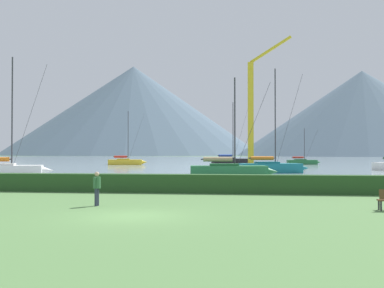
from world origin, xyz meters
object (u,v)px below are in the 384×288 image
object	(u,v)px
sailboat_slip_2	(271,167)
person_standing_walker	(97,186)
sailboat_slip_4	(231,161)
sailboat_slip_8	(6,170)
dock_crane	(252,123)
sailboat_slip_1	(302,162)
sailboat_slip_7	(126,162)
sailboat_slip_9	(230,170)

from	to	relation	value
sailboat_slip_2	person_standing_walker	size ratio (longest dim) A/B	7.93
sailboat_slip_2	sailboat_slip_4	xyz separation A→B (m)	(-6.56, 40.80, 0.01)
sailboat_slip_2	sailboat_slip_4	distance (m)	41.33
sailboat_slip_4	sailboat_slip_2	bearing A→B (deg)	-99.95
sailboat_slip_8	dock_crane	world-z (taller)	dock_crane
sailboat_slip_4	dock_crane	world-z (taller)	dock_crane
sailboat_slip_1	sailboat_slip_2	distance (m)	42.09
sailboat_slip_1	person_standing_walker	bearing A→B (deg)	-111.82
sailboat_slip_2	dock_crane	distance (m)	8.57
person_standing_walker	dock_crane	xyz separation A→B (m)	(7.84, 42.45, 5.67)
sailboat_slip_8	sailboat_slip_2	bearing A→B (deg)	3.23
sailboat_slip_7	sailboat_slip_9	distance (m)	50.65
sailboat_slip_2	person_standing_walker	bearing A→B (deg)	-119.33
sailboat_slip_2	sailboat_slip_9	distance (m)	12.32
sailboat_slip_2	person_standing_walker	xyz separation A→B (m)	(-10.17, -36.69, 0.22)
sailboat_slip_2	sailboat_slip_8	size ratio (longest dim) A/B	1.02
sailboat_slip_1	sailboat_slip_2	xyz separation A→B (m)	(-8.59, -41.20, 0.17)
sailboat_slip_7	sailboat_slip_1	bearing A→B (deg)	-0.97
sailboat_slip_1	sailboat_slip_8	distance (m)	64.80
sailboat_slip_4	person_standing_walker	distance (m)	77.58
sailboat_slip_2	sailboat_slip_7	world-z (taller)	sailboat_slip_2
person_standing_walker	dock_crane	distance (m)	43.54
sailboat_slip_2	dock_crane	world-z (taller)	dock_crane
sailboat_slip_4	dock_crane	size ratio (longest dim) A/B	0.72
sailboat_slip_8	person_standing_walker	world-z (taller)	sailboat_slip_8
sailboat_slip_1	sailboat_slip_7	world-z (taller)	sailboat_slip_7
dock_crane	sailboat_slip_1	bearing A→B (deg)	72.89
sailboat_slip_8	dock_crane	bearing A→B (deg)	14.58
sailboat_slip_4	dock_crane	bearing A→B (deg)	-102.19
sailboat_slip_2	person_standing_walker	distance (m)	38.07
sailboat_slip_4	sailboat_slip_9	xyz separation A→B (m)	(1.80, -52.17, -0.02)
sailboat_slip_8	sailboat_slip_7	bearing A→B (deg)	69.55
sailboat_slip_2	dock_crane	xyz separation A→B (m)	(-2.32, 5.76, 5.90)
sailboat_slip_1	sailboat_slip_7	xyz separation A→B (m)	(-36.35, -7.45, 0.09)
sailboat_slip_9	person_standing_walker	xyz separation A→B (m)	(-5.41, -25.32, 0.24)
sailboat_slip_7	person_standing_walker	xyz separation A→B (m)	(17.59, -70.44, 0.31)
sailboat_slip_4	person_standing_walker	size ratio (longest dim) A/B	8.09
sailboat_slip_9	person_standing_walker	world-z (taller)	sailboat_slip_9
sailboat_slip_7	person_standing_walker	world-z (taller)	sailboat_slip_7
sailboat_slip_1	sailboat_slip_7	distance (m)	37.10
sailboat_slip_1	dock_crane	bearing A→B (deg)	-115.40
person_standing_walker	dock_crane	bearing A→B (deg)	86.50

